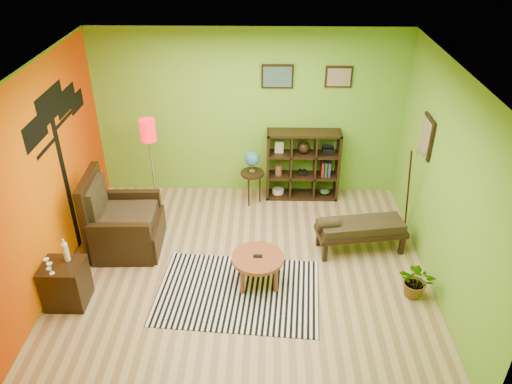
{
  "coord_description": "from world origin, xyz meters",
  "views": [
    {
      "loc": [
        0.28,
        -5.35,
        4.47
      ],
      "look_at": [
        0.16,
        0.38,
        1.05
      ],
      "focal_mm": 35.0,
      "sensor_mm": 36.0,
      "label": 1
    }
  ],
  "objects_px": {
    "armchair": "(121,226)",
    "cube_shelf": "(303,165)",
    "potted_plant": "(416,284)",
    "bench": "(359,228)",
    "globe_table": "(252,165)",
    "side_cabinet": "(66,283)",
    "coffee_table": "(258,260)",
    "floor_lamp": "(149,139)"
  },
  "relations": [
    {
      "from": "cube_shelf",
      "to": "potted_plant",
      "type": "xyz_separation_m",
      "value": [
        1.31,
        -2.46,
        -0.41
      ]
    },
    {
      "from": "coffee_table",
      "to": "cube_shelf",
      "type": "relative_size",
      "value": 0.57
    },
    {
      "from": "cube_shelf",
      "to": "bench",
      "type": "bearing_deg",
      "value": -64.61
    },
    {
      "from": "floor_lamp",
      "to": "potted_plant",
      "type": "relative_size",
      "value": 3.31
    },
    {
      "from": "floor_lamp",
      "to": "globe_table",
      "type": "xyz_separation_m",
      "value": [
        1.54,
        0.38,
        -0.62
      ]
    },
    {
      "from": "side_cabinet",
      "to": "globe_table",
      "type": "bearing_deg",
      "value": 47.21
    },
    {
      "from": "armchair",
      "to": "potted_plant",
      "type": "xyz_separation_m",
      "value": [
        4.02,
        -0.97,
        -0.16
      ]
    },
    {
      "from": "armchair",
      "to": "coffee_table",
      "type": "bearing_deg",
      "value": -20.53
    },
    {
      "from": "side_cabinet",
      "to": "armchair",
      "type": "bearing_deg",
      "value": 70.97
    },
    {
      "from": "floor_lamp",
      "to": "globe_table",
      "type": "relative_size",
      "value": 1.75
    },
    {
      "from": "coffee_table",
      "to": "bench",
      "type": "height_order",
      "value": "bench"
    },
    {
      "from": "globe_table",
      "to": "side_cabinet",
      "type": "bearing_deg",
      "value": -132.79
    },
    {
      "from": "armchair",
      "to": "potted_plant",
      "type": "height_order",
      "value": "armchair"
    },
    {
      "from": "globe_table",
      "to": "potted_plant",
      "type": "distance_m",
      "value": 3.15
    },
    {
      "from": "globe_table",
      "to": "cube_shelf",
      "type": "xyz_separation_m",
      "value": [
        0.85,
        0.22,
        -0.11
      ]
    },
    {
      "from": "coffee_table",
      "to": "globe_table",
      "type": "distance_m",
      "value": 2.05
    },
    {
      "from": "side_cabinet",
      "to": "cube_shelf",
      "type": "height_order",
      "value": "cube_shelf"
    },
    {
      "from": "coffee_table",
      "to": "bench",
      "type": "xyz_separation_m",
      "value": [
        1.43,
        0.74,
        0.02
      ]
    },
    {
      "from": "globe_table",
      "to": "potted_plant",
      "type": "bearing_deg",
      "value": -45.99
    },
    {
      "from": "side_cabinet",
      "to": "coffee_table",
      "type": "bearing_deg",
      "value": 10.28
    },
    {
      "from": "globe_table",
      "to": "potted_plant",
      "type": "relative_size",
      "value": 1.9
    },
    {
      "from": "side_cabinet",
      "to": "globe_table",
      "type": "xyz_separation_m",
      "value": [
        2.27,
        2.45,
        0.41
      ]
    },
    {
      "from": "armchair",
      "to": "bench",
      "type": "xyz_separation_m",
      "value": [
        3.42,
        -0.01,
        0.02
      ]
    },
    {
      "from": "floor_lamp",
      "to": "cube_shelf",
      "type": "relative_size",
      "value": 1.37
    },
    {
      "from": "armchair",
      "to": "bench",
      "type": "relative_size",
      "value": 0.88
    },
    {
      "from": "armchair",
      "to": "globe_table",
      "type": "xyz_separation_m",
      "value": [
        1.86,
        1.27,
        0.35
      ]
    },
    {
      "from": "side_cabinet",
      "to": "potted_plant",
      "type": "distance_m",
      "value": 4.43
    },
    {
      "from": "globe_table",
      "to": "cube_shelf",
      "type": "height_order",
      "value": "cube_shelf"
    },
    {
      "from": "coffee_table",
      "to": "armchair",
      "type": "xyz_separation_m",
      "value": [
        -1.99,
        0.74,
        -0.01
      ]
    },
    {
      "from": "coffee_table",
      "to": "floor_lamp",
      "type": "distance_m",
      "value": 2.53
    },
    {
      "from": "bench",
      "to": "potted_plant",
      "type": "relative_size",
      "value": 2.7
    },
    {
      "from": "floor_lamp",
      "to": "bench",
      "type": "bearing_deg",
      "value": -16.21
    },
    {
      "from": "side_cabinet",
      "to": "potted_plant",
      "type": "xyz_separation_m",
      "value": [
        4.43,
        0.21,
        -0.11
      ]
    },
    {
      "from": "cube_shelf",
      "to": "potted_plant",
      "type": "bearing_deg",
      "value": -61.92
    },
    {
      "from": "globe_table",
      "to": "coffee_table",
      "type": "bearing_deg",
      "value": -86.35
    },
    {
      "from": "cube_shelf",
      "to": "bench",
      "type": "height_order",
      "value": "cube_shelf"
    },
    {
      "from": "coffee_table",
      "to": "side_cabinet",
      "type": "xyz_separation_m",
      "value": [
        -2.39,
        -0.43,
        -0.06
      ]
    },
    {
      "from": "armchair",
      "to": "cube_shelf",
      "type": "height_order",
      "value": "cube_shelf"
    },
    {
      "from": "bench",
      "to": "potted_plant",
      "type": "distance_m",
      "value": 1.15
    },
    {
      "from": "armchair",
      "to": "cube_shelf",
      "type": "xyz_separation_m",
      "value": [
        2.71,
        1.49,
        0.24
      ]
    },
    {
      "from": "armchair",
      "to": "potted_plant",
      "type": "distance_m",
      "value": 4.14
    },
    {
      "from": "armchair",
      "to": "side_cabinet",
      "type": "height_order",
      "value": "armchair"
    }
  ]
}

